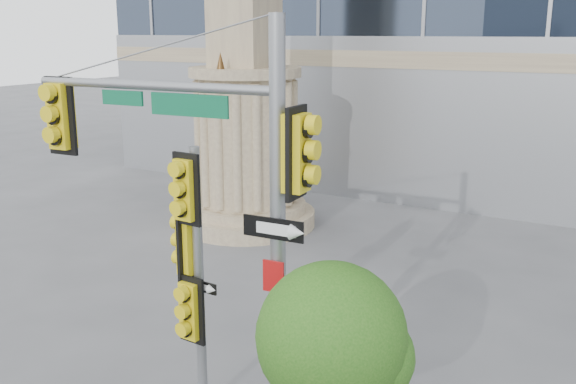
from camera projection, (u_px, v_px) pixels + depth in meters
The scene contains 4 objects.
monument at pixel (245, 53), 19.68m from camera, with size 4.40×4.40×16.60m.
main_signal_pole at pixel (211, 178), 9.87m from camera, with size 5.00×0.70×6.43m.
secondary_signal_pole at pixel (192, 263), 10.11m from camera, with size 0.77×0.61×4.49m.
street_tree at pixel (334, 343), 8.56m from camera, with size 2.09×2.04×3.25m.
Camera 1 is at (5.05, -7.87, 6.19)m, focal length 40.00 mm.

